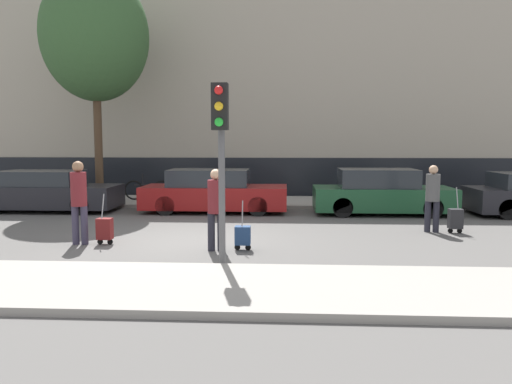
{
  "coord_description": "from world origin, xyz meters",
  "views": [
    {
      "loc": [
        2.09,
        -11.06,
        2.26
      ],
      "look_at": [
        1.35,
        1.8,
        0.95
      ],
      "focal_mm": 35.0,
      "sensor_mm": 36.0,
      "label": 1
    }
  ],
  "objects": [
    {
      "name": "ground_plane",
      "position": [
        0.0,
        0.0,
        0.0
      ],
      "size": [
        80.0,
        80.0,
        0.0
      ],
      "primitive_type": "plane",
      "color": "#565451"
    },
    {
      "name": "sidewalk_near",
      "position": [
        0.0,
        -3.75,
        0.06
      ],
      "size": [
        28.0,
        2.5,
        0.12
      ],
      "color": "gray",
      "rests_on": "ground_plane"
    },
    {
      "name": "sidewalk_far",
      "position": [
        0.0,
        7.0,
        0.06
      ],
      "size": [
        28.0,
        3.0,
        0.12
      ],
      "color": "gray",
      "rests_on": "ground_plane"
    },
    {
      "name": "building_facade",
      "position": [
        0.0,
        10.63,
        4.66
      ],
      "size": [
        28.0,
        2.91,
        9.35
      ],
      "color": "#A89E8C",
      "rests_on": "ground_plane"
    },
    {
      "name": "parked_car_0",
      "position": [
        -5.64,
        4.6,
        0.63
      ],
      "size": [
        4.57,
        1.76,
        1.32
      ],
      "color": "black",
      "rests_on": "ground_plane"
    },
    {
      "name": "parked_car_1",
      "position": [
        -0.18,
        4.68,
        0.65
      ],
      "size": [
        4.58,
        1.73,
        1.37
      ],
      "color": "maroon",
      "rests_on": "ground_plane"
    },
    {
      "name": "parked_car_2",
      "position": [
        5.09,
        4.55,
        0.66
      ],
      "size": [
        4.24,
        1.76,
        1.41
      ],
      "color": "#194728",
      "rests_on": "ground_plane"
    },
    {
      "name": "pedestrian_left",
      "position": [
        -2.4,
        -0.48,
        1.05
      ],
      "size": [
        0.35,
        0.34,
        1.83
      ],
      "rotation": [
        0.0,
        0.0,
        3.16
      ],
      "color": "#383347",
      "rests_on": "ground_plane"
    },
    {
      "name": "trolley_left",
      "position": [
        -1.85,
        -0.47,
        0.35
      ],
      "size": [
        0.34,
        0.29,
        1.12
      ],
      "color": "maroon",
      "rests_on": "ground_plane"
    },
    {
      "name": "pedestrian_center",
      "position": [
        0.68,
        -0.95,
        0.96
      ],
      "size": [
        0.35,
        0.34,
        1.69
      ],
      "rotation": [
        0.0,
        0.0,
        3.27
      ],
      "color": "#23232D",
      "rests_on": "ground_plane"
    },
    {
      "name": "trolley_center",
      "position": [
        1.23,
        -0.87,
        0.31
      ],
      "size": [
        0.34,
        0.29,
        1.04
      ],
      "color": "navy",
      "rests_on": "ground_plane"
    },
    {
      "name": "pedestrian_right",
      "position": [
        5.77,
        1.48,
        0.95
      ],
      "size": [
        0.34,
        0.34,
        1.67
      ],
      "rotation": [
        0.0,
        0.0,
        2.91
      ],
      "color": "#23232D",
      "rests_on": "ground_plane"
    },
    {
      "name": "trolley_right",
      "position": [
        6.3,
        1.35,
        0.36
      ],
      "size": [
        0.34,
        0.29,
        1.14
      ],
      "color": "#262628",
      "rests_on": "ground_plane"
    },
    {
      "name": "traffic_light",
      "position": [
        0.97,
        -2.37,
        2.33
      ],
      "size": [
        0.28,
        0.47,
        3.25
      ],
      "color": "#515154",
      "rests_on": "ground_plane"
    },
    {
      "name": "parked_bicycle",
      "position": [
        -2.91,
        6.86,
        0.49
      ],
      "size": [
        1.77,
        0.06,
        0.96
      ],
      "color": "black",
      "rests_on": "sidewalk_far"
    },
    {
      "name": "bare_tree_near_crossing",
      "position": [
        -4.48,
        6.25,
        5.88
      ],
      "size": [
        3.68,
        3.68,
        8.03
      ],
      "color": "#4C3826",
      "rests_on": "sidewalk_far"
    }
  ]
}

